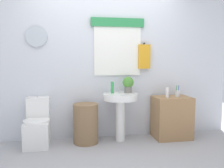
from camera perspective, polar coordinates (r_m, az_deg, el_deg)
name	(u,v)px	position (r m, az deg, el deg)	size (l,w,h in m)	color
ground_plane	(117,165)	(3.06, 1.20, -19.10)	(8.00, 8.00, 0.00)	#A3A3A8
back_wall	(104,59)	(3.91, -2.00, 6.07)	(4.40, 0.18, 2.60)	silver
toilet	(38,127)	(3.78, -17.68, -9.93)	(0.38, 0.51, 0.74)	white
laundry_hamper	(86,123)	(3.71, -6.42, -9.53)	(0.39, 0.39, 0.62)	#846647
pedestal_sink	(120,105)	(3.72, 2.03, -5.03)	(0.55, 0.55, 0.77)	white
faucet	(119,89)	(3.80, 1.67, -1.32)	(0.03, 0.03, 0.10)	silver
wooden_cabinet	(172,117)	(4.04, 14.33, -7.87)	(0.59, 0.44, 0.69)	#9E754C
soap_bottle	(112,87)	(3.70, 0.07, -0.86)	(0.05, 0.05, 0.18)	green
potted_plant	(128,84)	(3.76, 3.95, 0.09)	(0.18, 0.18, 0.26)	slate
lotion_bottle	(167,92)	(3.89, 13.34, -1.98)	(0.05, 0.05, 0.17)	white
toothbrush_cup	(178,93)	(4.03, 15.70, -2.20)	(0.08, 0.08, 0.19)	silver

